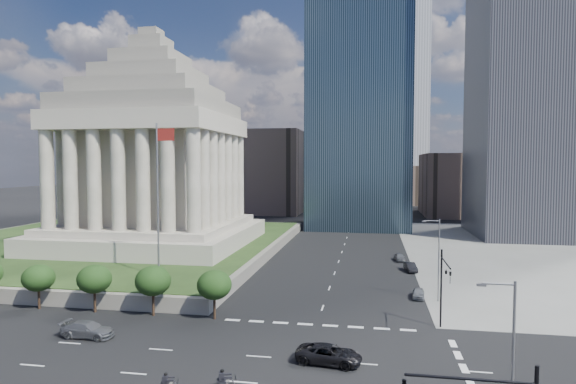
% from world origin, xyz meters
% --- Properties ---
extents(ground, '(500.00, 500.00, 0.00)m').
position_xyz_m(ground, '(0.00, 100.00, 0.00)').
color(ground, black).
rests_on(ground, ground).
extents(plaza_terrace, '(66.00, 70.00, 1.80)m').
position_xyz_m(plaza_terrace, '(-45.00, 50.00, 0.90)').
color(plaza_terrace, '#6B675C').
rests_on(plaza_terrace, ground).
extents(plaza_lawn, '(64.00, 68.00, 0.10)m').
position_xyz_m(plaza_lawn, '(-45.00, 50.00, 1.85)').
color(plaza_lawn, '#243A17').
rests_on(plaza_lawn, plaza_terrace).
extents(war_memorial, '(34.00, 34.00, 39.00)m').
position_xyz_m(war_memorial, '(-34.00, 48.00, 21.40)').
color(war_memorial, gray).
rests_on(war_memorial, plaza_lawn).
extents(flagpole, '(2.52, 0.24, 20.00)m').
position_xyz_m(flagpole, '(-21.83, 24.00, 13.11)').
color(flagpole, slate).
rests_on(flagpole, plaza_lawn).
extents(tree_row, '(53.00, 4.00, 6.00)m').
position_xyz_m(tree_row, '(-35.50, 14.00, 3.00)').
color(tree_row, black).
rests_on(tree_row, ground).
extents(midrise_glass, '(26.00, 26.00, 60.00)m').
position_xyz_m(midrise_glass, '(2.00, 95.00, 30.00)').
color(midrise_glass, black).
rests_on(midrise_glass, ground).
extents(highrise_ne, '(26.00, 28.00, 100.00)m').
position_xyz_m(highrise_ne, '(42.00, 85.00, 50.00)').
color(highrise_ne, black).
rests_on(highrise_ne, ground).
extents(building_filler_ne, '(20.00, 30.00, 20.00)m').
position_xyz_m(building_filler_ne, '(32.00, 130.00, 10.00)').
color(building_filler_ne, brown).
rests_on(building_filler_ne, ground).
extents(building_filler_nw, '(24.00, 30.00, 28.00)m').
position_xyz_m(building_filler_nw, '(-30.00, 130.00, 14.00)').
color(building_filler_nw, brown).
rests_on(building_filler_nw, ground).
extents(traffic_signal_ne, '(0.30, 5.74, 8.00)m').
position_xyz_m(traffic_signal_ne, '(12.50, 13.70, 5.25)').
color(traffic_signal_ne, black).
rests_on(traffic_signal_ne, ground).
extents(street_lamp_south, '(2.13, 0.22, 10.00)m').
position_xyz_m(street_lamp_south, '(13.33, -6.00, 5.66)').
color(street_lamp_south, slate).
rests_on(street_lamp_south, ground).
extents(street_lamp_north, '(2.13, 0.22, 10.00)m').
position_xyz_m(street_lamp_north, '(13.33, 25.00, 5.66)').
color(street_lamp_north, slate).
rests_on(street_lamp_north, ground).
extents(pickup_truck, '(3.18, 5.76, 1.53)m').
position_xyz_m(pickup_truck, '(2.10, 4.63, 0.76)').
color(pickup_truck, black).
rests_on(pickup_truck, ground).
extents(suv_grey, '(2.22, 5.23, 1.50)m').
position_xyz_m(suv_grey, '(-21.24, 6.69, 0.75)').
color(suv_grey, '#4F5055').
rests_on(suv_grey, ground).
extents(parked_sedan_near, '(1.80, 3.70, 1.22)m').
position_xyz_m(parked_sedan_near, '(11.29, 26.15, 0.61)').
color(parked_sedan_near, gray).
rests_on(parked_sedan_near, ground).
extents(parked_sedan_mid, '(4.22, 2.04, 1.33)m').
position_xyz_m(parked_sedan_mid, '(11.50, 41.25, 0.67)').
color(parked_sedan_mid, black).
rests_on(parked_sedan_mid, ground).
extents(parked_sedan_far, '(4.03, 2.03, 1.32)m').
position_xyz_m(parked_sedan_far, '(10.28, 49.29, 0.66)').
color(parked_sedan_far, '#575A5F').
rests_on(parked_sedan_far, ground).
extents(motorcycle_lead, '(2.76, 1.55, 1.99)m').
position_xyz_m(motorcycle_lead, '(-5.04, -2.35, 0.99)').
color(motorcycle_lead, black).
rests_on(motorcycle_lead, ground).
extents(motorcycle_trail, '(2.45, 1.21, 1.76)m').
position_xyz_m(motorcycle_trail, '(-8.97, -3.12, 0.88)').
color(motorcycle_trail, black).
rests_on(motorcycle_trail, ground).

